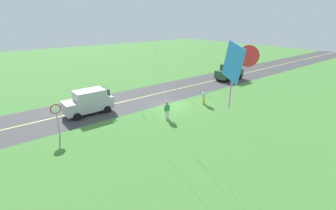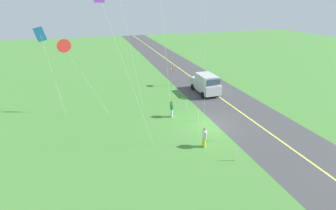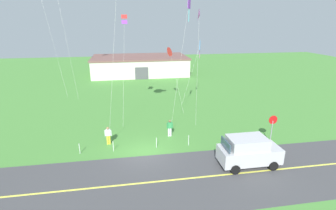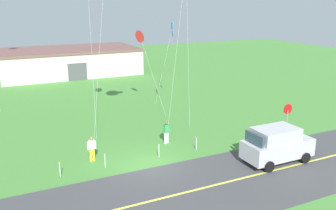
{
  "view_description": "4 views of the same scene",
  "coord_description": "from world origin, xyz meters",
  "px_view_note": "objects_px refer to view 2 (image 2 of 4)",
  "views": [
    {
      "loc": [
        14.76,
        18.0,
        8.54
      ],
      "look_at": [
        3.44,
        4.0,
        1.94
      ],
      "focal_mm": 25.53,
      "sensor_mm": 36.0,
      "label": 1
    },
    {
      "loc": [
        -16.64,
        9.15,
        9.95
      ],
      "look_at": [
        1.23,
        3.44,
        1.82
      ],
      "focal_mm": 25.87,
      "sensor_mm": 36.0,
      "label": 2
    },
    {
      "loc": [
        -1.14,
        -18.1,
        10.13
      ],
      "look_at": [
        2.61,
        4.35,
        2.48
      ],
      "focal_mm": 26.88,
      "sensor_mm": 36.0,
      "label": 3
    },
    {
      "loc": [
        -7.78,
        -18.89,
        9.58
      ],
      "look_at": [
        3.39,
        4.28,
        2.28
      ],
      "focal_mm": 38.76,
      "sensor_mm": 36.0,
      "label": 4
    }
  ],
  "objects_px": {
    "person_adult_near": "(204,137)",
    "car_suv_foreground": "(206,83)",
    "stop_sign": "(172,72)",
    "person_adult_companion": "(172,108)",
    "kite_pink_drift": "(40,36)",
    "kite_orange_near": "(64,46)"
  },
  "relations": [
    {
      "from": "person_adult_companion",
      "to": "kite_orange_near",
      "type": "height_order",
      "value": "kite_orange_near"
    },
    {
      "from": "person_adult_near",
      "to": "kite_orange_near",
      "type": "distance_m",
      "value": 12.82
    },
    {
      "from": "person_adult_companion",
      "to": "kite_pink_drift",
      "type": "distance_m",
      "value": 13.47
    },
    {
      "from": "person_adult_near",
      "to": "person_adult_companion",
      "type": "xyz_separation_m",
      "value": [
        5.46,
        0.69,
        0.0
      ]
    },
    {
      "from": "stop_sign",
      "to": "kite_pink_drift",
      "type": "distance_m",
      "value": 14.6
    },
    {
      "from": "stop_sign",
      "to": "kite_orange_near",
      "type": "xyz_separation_m",
      "value": [
        -6.91,
        11.17,
        4.9
      ]
    },
    {
      "from": "car_suv_foreground",
      "to": "kite_orange_near",
      "type": "distance_m",
      "value": 15.54
    },
    {
      "from": "car_suv_foreground",
      "to": "stop_sign",
      "type": "distance_m",
      "value": 4.69
    },
    {
      "from": "car_suv_foreground",
      "to": "stop_sign",
      "type": "height_order",
      "value": "stop_sign"
    },
    {
      "from": "person_adult_companion",
      "to": "kite_pink_drift",
      "type": "bearing_deg",
      "value": -173.17
    },
    {
      "from": "car_suv_foreground",
      "to": "person_adult_companion",
      "type": "xyz_separation_m",
      "value": [
        -4.8,
        5.75,
        -0.29
      ]
    },
    {
      "from": "stop_sign",
      "to": "person_adult_near",
      "type": "height_order",
      "value": "stop_sign"
    },
    {
      "from": "person_adult_companion",
      "to": "stop_sign",
      "type": "bearing_deg",
      "value": 106.6
    },
    {
      "from": "car_suv_foreground",
      "to": "person_adult_companion",
      "type": "relative_size",
      "value": 2.75
    },
    {
      "from": "person_adult_companion",
      "to": "kite_orange_near",
      "type": "bearing_deg",
      "value": -154.97
    },
    {
      "from": "car_suv_foreground",
      "to": "kite_orange_near",
      "type": "height_order",
      "value": "kite_orange_near"
    },
    {
      "from": "stop_sign",
      "to": "kite_orange_near",
      "type": "relative_size",
      "value": 0.35
    },
    {
      "from": "kite_pink_drift",
      "to": "stop_sign",
      "type": "bearing_deg",
      "value": -78.48
    },
    {
      "from": "stop_sign",
      "to": "person_adult_companion",
      "type": "height_order",
      "value": "stop_sign"
    },
    {
      "from": "car_suv_foreground",
      "to": "person_adult_near",
      "type": "xyz_separation_m",
      "value": [
        -10.27,
        5.06,
        -0.29
      ]
    },
    {
      "from": "stop_sign",
      "to": "kite_pink_drift",
      "type": "relative_size",
      "value": 0.33
    },
    {
      "from": "person_adult_near",
      "to": "car_suv_foreground",
      "type": "bearing_deg",
      "value": 83.15
    }
  ]
}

